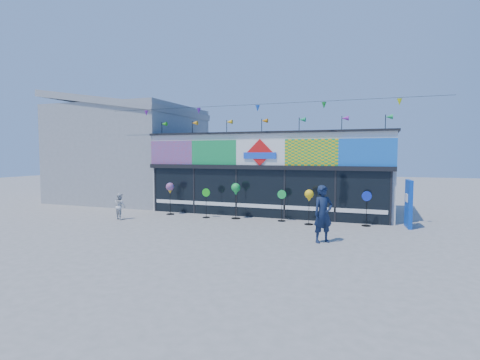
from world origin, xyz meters
The scene contains 12 objects.
ground centered at (0.00, 0.00, 0.00)m, with size 80.00×80.00×0.00m, color slate.
kite_shop centered at (0.00, 5.94, 2.05)m, with size 16.00×5.70×5.31m.
neighbour_building centered at (-10.00, 7.00, 3.20)m, with size 8.18×7.20×6.87m.
blue_sign centered at (6.47, 3.16, 0.99)m, with size 0.25×0.99×1.97m.
spinner_0 centered at (-4.47, 2.68, 1.28)m, with size 0.41×0.41×1.60m.
spinner_1 centered at (-2.37, 2.44, 0.74)m, with size 0.39×0.36×1.40m.
spinner_2 centered at (-0.95, 2.67, 1.34)m, with size 0.42×0.42×1.67m.
spinner_3 centered at (1.22, 2.78, 0.75)m, with size 0.40×0.36×1.41m.
spinner_4 centered at (2.52, 2.39, 1.21)m, with size 0.38×0.38×1.51m.
spinner_5 centered at (4.84, 2.90, 0.78)m, with size 0.39×0.38×1.47m.
adult_man centered at (3.53, -0.69, 0.98)m, with size 0.72×0.47×1.97m, color #121D38.
child centered at (-5.94, 0.67, 0.61)m, with size 0.59×0.34×1.22m, color silver.
Camera 1 is at (5.25, -13.53, 3.03)m, focal length 28.00 mm.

